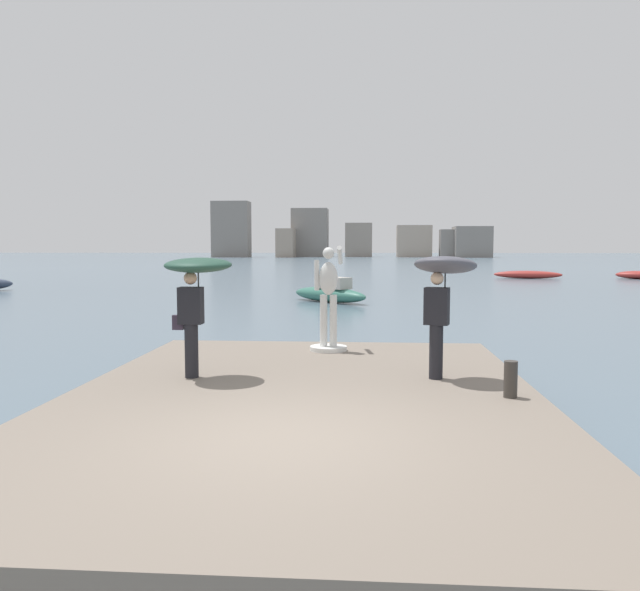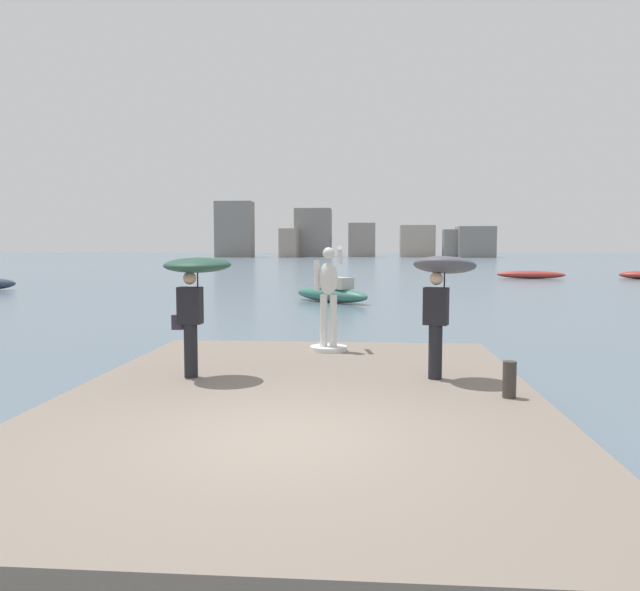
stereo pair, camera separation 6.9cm
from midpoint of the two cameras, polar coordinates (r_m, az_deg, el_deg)
name	(u,v)px [view 2 (the right image)]	position (r m, az deg, el deg)	size (l,w,h in m)	color
ground_plane	(355,280)	(46.88, 3.30, 1.42)	(400.00, 400.00, 0.00)	slate
pier	(301,408)	(9.12, -1.56, -10.29)	(6.91, 9.93, 0.40)	slate
statue_white_figure	(329,305)	(12.67, 0.95, -0.91)	(0.76, 0.94, 2.15)	silver
onlooker_left	(195,281)	(10.23, -11.21, 1.30)	(1.12, 1.12, 1.97)	black
onlooker_right	(442,282)	(10.08, 11.35, 1.21)	(1.26, 1.27, 2.04)	black
mooring_bollard	(509,379)	(9.23, 17.24, -7.39)	(0.19, 0.19, 0.52)	#38332D
boat_far	(332,293)	(28.21, 1.17, 0.25)	(4.01, 3.91, 1.15)	#336B5B
boat_leftward	(531,275)	(51.84, 18.84, 1.82)	(5.31, 2.12, 0.61)	#9E2D28
distant_skyline	(346,237)	(149.90, 2.42, 5.44)	(65.42, 14.03, 13.22)	gray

